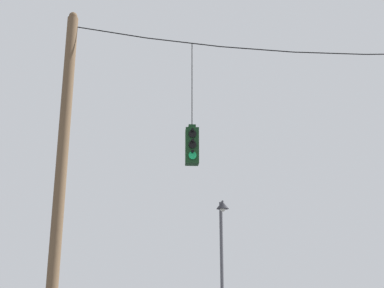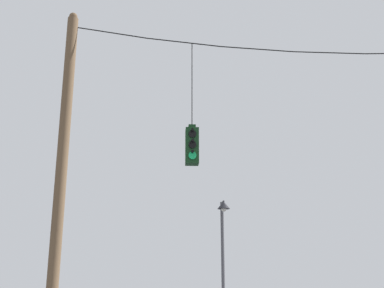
% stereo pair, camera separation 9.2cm
% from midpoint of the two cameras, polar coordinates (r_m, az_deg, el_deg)
% --- Properties ---
extents(utility_pole_left, '(0.29, 0.29, 8.88)m').
position_cam_midpoint_polar(utility_pole_left, '(12.53, -15.01, -2.95)').
color(utility_pole_left, brown).
rests_on(utility_pole_left, ground_plane).
extents(span_wire, '(14.34, 0.03, 0.59)m').
position_cam_midpoint_polar(span_wire, '(14.34, 16.14, 11.02)').
color(span_wire, black).
extents(traffic_light_near_right_pole, '(0.34, 0.58, 3.44)m').
position_cam_midpoint_polar(traffic_light_near_right_pole, '(12.47, 0.21, -0.14)').
color(traffic_light_near_right_pole, '#143819').
extents(street_lamp, '(0.44, 0.77, 4.49)m').
position_cam_midpoint_polar(street_lamp, '(17.09, 3.88, -10.88)').
color(street_lamp, '#515156').
rests_on(street_lamp, ground_plane).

